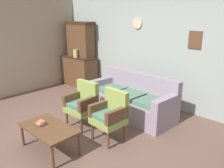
# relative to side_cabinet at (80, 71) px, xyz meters

# --- Properties ---
(ground_plane) EXTENTS (7.68, 7.68, 0.00)m
(ground_plane) POSITION_rel_side_cabinet_xyz_m (2.54, -2.25, -0.47)
(ground_plane) COLOR brown
(wall_back_with_decor) EXTENTS (6.40, 0.09, 2.70)m
(wall_back_with_decor) POSITION_rel_side_cabinet_xyz_m (2.54, 0.38, 0.89)
(wall_back_with_decor) COLOR #939E99
(wall_back_with_decor) RESTS_ON ground
(side_cabinet) EXTENTS (1.16, 0.55, 0.93)m
(side_cabinet) POSITION_rel_side_cabinet_xyz_m (0.00, 0.00, 0.00)
(side_cabinet) COLOR brown
(side_cabinet) RESTS_ON ground
(cabinet_upper_hutch) EXTENTS (0.99, 0.38, 1.03)m
(cabinet_upper_hutch) POSITION_rel_side_cabinet_xyz_m (0.00, 0.08, 0.98)
(cabinet_upper_hutch) COLOR brown
(cabinet_upper_hutch) RESTS_ON side_cabinet
(vase_on_cabinet) EXTENTS (0.14, 0.14, 0.24)m
(vase_on_cabinet) POSITION_rel_side_cabinet_xyz_m (0.06, -0.17, 0.58)
(vase_on_cabinet) COLOR tan
(vase_on_cabinet) RESTS_ON side_cabinet
(floral_couch) EXTENTS (2.03, 0.92, 0.90)m
(floral_couch) POSITION_rel_side_cabinet_xyz_m (2.55, -0.58, -0.14)
(floral_couch) COLOR gray
(floral_couch) RESTS_ON ground
(armchair_by_doorway) EXTENTS (0.55, 0.52, 0.90)m
(armchair_by_doorway) POSITION_rel_side_cabinet_xyz_m (2.19, -1.70, 0.03)
(armchair_by_doorway) COLOR #849947
(armchair_by_doorway) RESTS_ON ground
(armchair_near_couch_end) EXTENTS (0.55, 0.52, 0.90)m
(armchair_near_couch_end) POSITION_rel_side_cabinet_xyz_m (2.94, -1.70, 0.03)
(armchair_near_couch_end) COLOR #849947
(armchair_near_couch_end) RESTS_ON ground
(coffee_table) EXTENTS (1.00, 0.56, 0.42)m
(coffee_table) POSITION_rel_side_cabinet_xyz_m (2.47, -2.63, -0.09)
(coffee_table) COLOR brown
(coffee_table) RESTS_ON ground
(book_stack_on_table) EXTENTS (0.13, 0.11, 0.08)m
(book_stack_on_table) POSITION_rel_side_cabinet_xyz_m (2.33, -2.69, -0.01)
(book_stack_on_table) COLOR #646D47
(book_stack_on_table) RESTS_ON coffee_table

